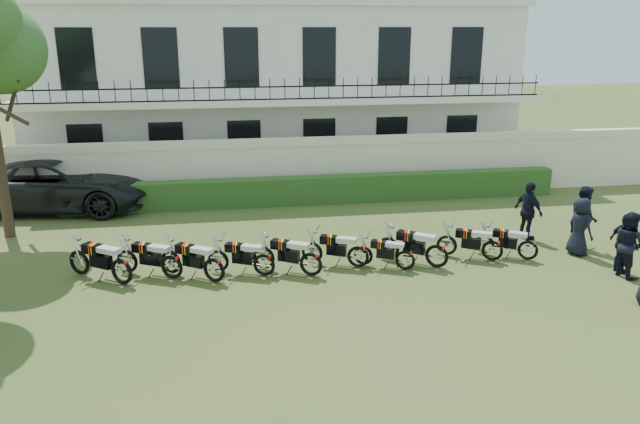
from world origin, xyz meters
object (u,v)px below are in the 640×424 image
object	(u,v)px
motorcycle_9	(528,246)
motorcycle_0	(121,265)
officer_3	(580,226)
officer_5	(528,211)
motorcycle_3	(264,260)
motorcycle_6	(405,256)
motorcycle_7	(437,251)
officer_4	(584,217)
motorcycle_5	(358,252)
motorcycle_1	(172,261)
motorcycle_8	(493,246)
officer_2	(624,244)
officer_1	(629,244)
motorcycle_4	(311,259)
suv	(57,184)
motorcycle_2	(214,264)

from	to	relation	value
motorcycle_9	motorcycle_0	bearing A→B (deg)	124.44
motorcycle_0	officer_3	bearing A→B (deg)	-53.80
officer_3	officer_5	distance (m)	1.68
motorcycle_3	motorcycle_9	world-z (taller)	motorcycle_3
motorcycle_6	motorcycle_9	xyz separation A→B (m)	(3.57, 0.17, 0.02)
motorcycle_7	motorcycle_9	bearing A→B (deg)	-50.71
motorcycle_3	motorcycle_6	distance (m)	3.73
motorcycle_7	officer_4	size ratio (longest dim) A/B	0.92
motorcycle_5	motorcycle_6	bearing A→B (deg)	-82.87
motorcycle_1	officer_4	bearing A→B (deg)	-59.54
motorcycle_6	motorcycle_9	world-z (taller)	motorcycle_9
motorcycle_8	officer_2	size ratio (longest dim) A/B	1.01
motorcycle_5	motorcycle_6	xyz separation A→B (m)	(1.20, -0.37, -0.05)
motorcycle_7	officer_1	xyz separation A→B (m)	(4.69, -1.26, 0.36)
motorcycle_8	officer_5	world-z (taller)	officer_5
motorcycle_9	officer_1	world-z (taller)	officer_1
motorcycle_4	motorcycle_6	size ratio (longest dim) A/B	1.15
motorcycle_6	motorcycle_8	xyz separation A→B (m)	(2.57, 0.26, 0.04)
officer_5	suv	bearing A→B (deg)	50.65
motorcycle_4	officer_1	bearing A→B (deg)	-68.28
officer_1	officer_4	xyz separation A→B (m)	(0.08, 2.23, 0.05)
motorcycle_6	motorcycle_8	size ratio (longest dim) A/B	0.93
motorcycle_5	officer_2	bearing A→B (deg)	-77.38
motorcycle_5	suv	distance (m)	11.69
motorcycle_2	suv	xyz separation A→B (m)	(-5.44, 7.54, 0.41)
officer_1	motorcycle_9	bearing A→B (deg)	44.64
motorcycle_3	officer_4	bearing A→B (deg)	-62.17
motorcycle_2	motorcycle_8	xyz separation A→B (m)	(7.57, 0.29, -0.04)
motorcycle_6	officer_4	bearing A→B (deg)	-52.28
motorcycle_0	motorcycle_7	distance (m)	8.17
motorcycle_7	officer_5	distance (m)	3.99
officer_4	motorcycle_4	bearing A→B (deg)	112.52
motorcycle_6	officer_5	world-z (taller)	officer_5
motorcycle_8	officer_4	distance (m)	3.21
motorcycle_4	officer_2	size ratio (longest dim) A/B	1.09
motorcycle_0	motorcycle_1	distance (m)	1.23
motorcycle_7	officer_3	bearing A→B (deg)	-48.86
motorcycle_2	motorcycle_6	bearing A→B (deg)	-55.06
motorcycle_2	officer_2	bearing A→B (deg)	-60.81
motorcycle_5	officer_4	bearing A→B (deg)	-60.58
motorcycle_6	officer_2	distance (m)	5.70
motorcycle_3	suv	xyz separation A→B (m)	(-6.72, 7.33, 0.44)
suv	officer_3	size ratio (longest dim) A/B	3.93
motorcycle_3	officer_1	xyz separation A→B (m)	(9.30, -1.42, 0.40)
motorcycle_8	motorcycle_9	world-z (taller)	motorcycle_8
motorcycle_2	officer_5	size ratio (longest dim) A/B	0.95
motorcycle_0	motorcycle_3	distance (m)	3.57
motorcycle_3	motorcycle_4	size ratio (longest dim) A/B	1.00
motorcycle_4	motorcycle_7	distance (m)	3.41
motorcycle_3	officer_5	size ratio (longest dim) A/B	0.98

